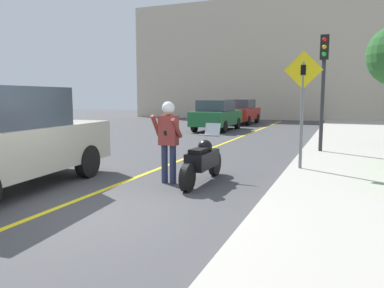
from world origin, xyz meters
TOP-DOWN VIEW (x-y plane):
  - ground_plane at (0.00, 0.00)m, footprint 80.00×80.00m
  - road_center_line at (-0.60, 6.00)m, footprint 0.12×36.00m
  - building_backdrop at (0.00, 26.00)m, footprint 28.00×1.20m
  - motorcycle at (1.03, 2.66)m, footprint 0.62×2.27m
  - person_biker at (0.37, 2.30)m, footprint 0.59×0.48m
  - suv_nearby at (-2.38, 0.47)m, footprint 2.35×5.11m
  - crossing_sign at (2.90, 4.49)m, footprint 0.91×0.08m
  - traffic_light at (3.18, 7.75)m, footprint 0.26×0.30m
  - parked_car_green at (-2.72, 14.86)m, footprint 1.88×4.20m
  - parked_car_red at (-2.74, 20.13)m, footprint 1.88×4.20m

SIDE VIEW (x-z plane):
  - ground_plane at x=0.00m, z-range 0.00..0.00m
  - road_center_line at x=-0.60m, z-range 0.00..0.01m
  - motorcycle at x=1.03m, z-range -0.15..1.13m
  - parked_car_green at x=-2.72m, z-range 0.02..1.70m
  - parked_car_red at x=-2.74m, z-range 0.02..1.70m
  - suv_nearby at x=-2.38m, z-range 0.01..2.09m
  - person_biker at x=0.37m, z-range 0.21..1.99m
  - crossing_sign at x=2.90m, z-range 0.42..3.26m
  - traffic_light at x=3.18m, z-range 0.85..4.51m
  - building_backdrop at x=0.00m, z-range 0.00..9.75m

